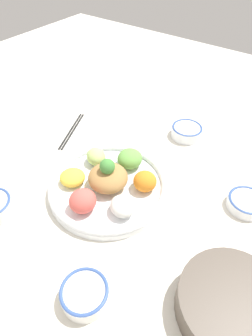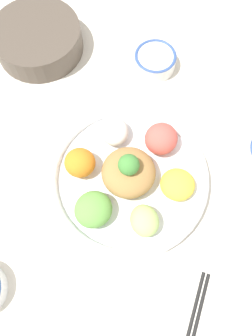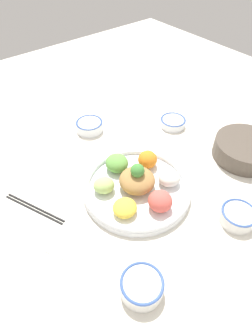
% 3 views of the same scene
% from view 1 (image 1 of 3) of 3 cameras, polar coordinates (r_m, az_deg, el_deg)
% --- Properties ---
extents(ground_plane, '(2.40, 2.40, 0.00)m').
position_cam_1_polar(ground_plane, '(0.84, -5.29, -2.95)').
color(ground_plane, silver).
extents(salad_platter, '(0.34, 0.34, 0.12)m').
position_cam_1_polar(salad_platter, '(0.80, -3.55, -3.12)').
color(salad_platter, white).
rests_on(salad_platter, ground_plane).
extents(rice_bowl_blue, '(0.10, 0.10, 0.03)m').
position_cam_1_polar(rice_bowl_blue, '(0.83, 23.29, -6.43)').
color(rice_bowl_blue, white).
rests_on(rice_bowl_blue, ground_plane).
extents(sauce_bowl_dark, '(0.10, 0.10, 0.04)m').
position_cam_1_polar(sauce_bowl_dark, '(0.64, -8.37, -23.98)').
color(sauce_bowl_dark, white).
rests_on(sauce_bowl_dark, ground_plane).
extents(rice_bowl_plain, '(0.11, 0.11, 0.04)m').
position_cam_1_polar(rice_bowl_plain, '(1.01, 12.22, 7.36)').
color(rice_bowl_plain, white).
rests_on(rice_bowl_plain, ground_plane).
extents(side_serving_bowl, '(0.22, 0.22, 0.07)m').
position_cam_1_polar(side_serving_bowl, '(0.65, 20.71, -24.49)').
color(side_serving_bowl, '#51473D').
rests_on(side_serving_bowl, ground_plane).
extents(chopsticks_pair_near, '(0.10, 0.21, 0.01)m').
position_cam_1_polar(chopsticks_pair_near, '(1.04, -11.00, 7.53)').
color(chopsticks_pair_near, black).
rests_on(chopsticks_pair_near, ground_plane).
extents(serving_spoon_extra, '(0.08, 0.12, 0.01)m').
position_cam_1_polar(serving_spoon_extra, '(0.95, -19.93, 1.05)').
color(serving_spoon_extra, white).
rests_on(serving_spoon_extra, ground_plane).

